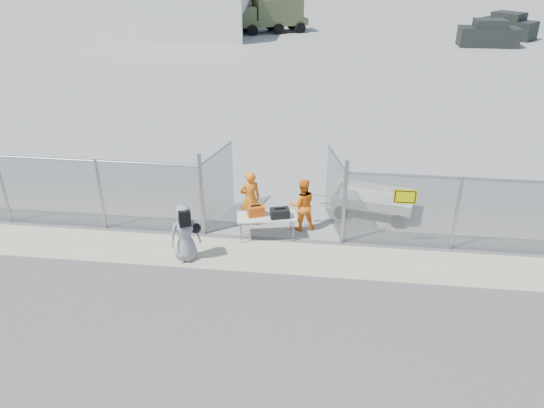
# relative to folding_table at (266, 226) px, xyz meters

# --- Properties ---
(ground) EXTENTS (160.00, 160.00, 0.00)m
(ground) POSITION_rel_folding_table_xyz_m (0.16, -2.02, -0.35)
(ground) COLOR #535151
(tarmac_inside) EXTENTS (160.00, 80.00, 0.01)m
(tarmac_inside) POSITION_rel_folding_table_xyz_m (0.16, 39.98, -0.35)
(tarmac_inside) COLOR gray
(tarmac_inside) RESTS_ON ground
(dirt_strip) EXTENTS (44.00, 1.60, 0.01)m
(dirt_strip) POSITION_rel_folding_table_xyz_m (0.16, -1.02, -0.35)
(dirt_strip) COLOR #C6B493
(dirt_strip) RESTS_ON ground
(chain_link_fence) EXTENTS (40.00, 0.20, 2.20)m
(chain_link_fence) POSITION_rel_folding_table_xyz_m (0.16, -0.02, 0.75)
(chain_link_fence) COLOR gray
(chain_link_fence) RESTS_ON ground
(folding_table) EXTENTS (1.77, 1.02, 0.71)m
(folding_table) POSITION_rel_folding_table_xyz_m (0.00, 0.00, 0.00)
(folding_table) COLOR silver
(folding_table) RESTS_ON ground
(orange_bag) EXTENTS (0.55, 0.46, 0.29)m
(orange_bag) POSITION_rel_folding_table_xyz_m (-0.30, -0.01, 0.50)
(orange_bag) COLOR #D4500D
(orange_bag) RESTS_ON folding_table
(black_duffel) EXTENTS (0.60, 0.45, 0.26)m
(black_duffel) POSITION_rel_folding_table_xyz_m (0.39, -0.04, 0.48)
(black_duffel) COLOR black
(black_duffel) RESTS_ON folding_table
(security_worker_left) EXTENTS (0.74, 0.61, 1.73)m
(security_worker_left) POSITION_rel_folding_table_xyz_m (-0.57, 0.70, 0.51)
(security_worker_left) COLOR orange
(security_worker_left) RESTS_ON ground
(security_worker_right) EXTENTS (0.90, 0.77, 1.60)m
(security_worker_right) POSITION_rel_folding_table_xyz_m (0.98, 0.61, 0.45)
(security_worker_right) COLOR orange
(security_worker_right) RESTS_ON ground
(visitor) EXTENTS (0.94, 0.81, 1.62)m
(visitor) POSITION_rel_folding_table_xyz_m (-1.98, -1.41, 0.46)
(visitor) COLOR gray
(visitor) RESTS_ON ground
(utility_trailer) EXTENTS (3.39, 2.22, 0.76)m
(utility_trailer) POSITION_rel_folding_table_xyz_m (3.11, 1.85, 0.03)
(utility_trailer) COLOR silver
(utility_trailer) RESTS_ON ground
(military_truck) EXTENTS (6.23, 4.38, 2.79)m
(military_truck) POSITION_rel_folding_table_xyz_m (-3.95, 34.80, 1.04)
(military_truck) COLOR #505632
(military_truck) RESTS_ON ground
(parked_vehicle_near) EXTENTS (4.32, 1.96, 1.95)m
(parked_vehicle_near) POSITION_rel_folding_table_xyz_m (13.16, 30.43, 0.62)
(parked_vehicle_near) COLOR black
(parked_vehicle_near) RESTS_ON ground
(parked_vehicle_mid) EXTENTS (4.68, 4.31, 1.99)m
(parked_vehicle_mid) POSITION_rel_folding_table_xyz_m (15.55, 34.35, 0.64)
(parked_vehicle_mid) COLOR black
(parked_vehicle_mid) RESTS_ON ground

